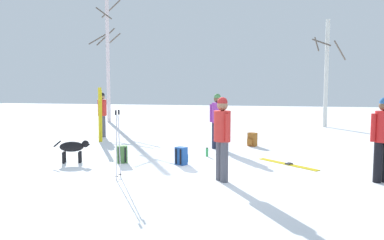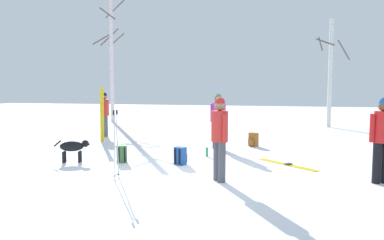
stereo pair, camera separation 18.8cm
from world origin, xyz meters
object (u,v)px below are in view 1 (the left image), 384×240
object	(u,v)px
dog	(74,148)
backpack_2	(252,140)
birch_tree_1	(326,72)
person_4	(102,111)
ski_pair_lying_0	(287,164)
backpack_1	(122,154)
ski_poles_0	(118,142)
person_1	(217,117)
person_0	(383,134)
ski_pair_planted_0	(100,115)
person_3	(222,133)
water_bottle_0	(207,152)
birch_tree_0	(108,57)
backpack_0	(181,156)

from	to	relation	value
dog	backpack_2	world-z (taller)	dog
dog	birch_tree_1	distance (m)	12.81
person_4	ski_pair_lying_0	bearing A→B (deg)	-28.52
birch_tree_1	backpack_1	bearing A→B (deg)	-121.71
ski_poles_0	birch_tree_1	size ratio (longest dim) A/B	0.28
person_1	backpack_2	bearing A→B (deg)	35.90
person_0	person_1	world-z (taller)	same
person_1	ski_pair_planted_0	distance (m)	4.25
person_1	person_3	world-z (taller)	same
person_4	person_3	bearing A→B (deg)	-45.96
person_4	dog	distance (m)	4.94
person_0	birch_tree_1	bearing A→B (deg)	88.45
person_1	ski_pair_planted_0	world-z (taller)	ski_pair_planted_0
dog	birch_tree_1	bearing A→B (deg)	54.20
backpack_2	ski_pair_planted_0	bearing A→B (deg)	-177.69
person_3	ski_poles_0	size ratio (longest dim) A/B	1.19
person_3	backpack_2	world-z (taller)	person_3
ski_pair_planted_0	ski_poles_0	size ratio (longest dim) A/B	1.32
water_bottle_0	birch_tree_1	xyz separation A→B (m)	(4.21, 8.66, 2.54)
ski_pair_lying_0	ski_poles_0	bearing A→B (deg)	-147.56
person_4	ski_poles_0	xyz separation A→B (m)	(3.32, -5.94, -0.21)
ski_poles_0	birch_tree_1	distance (m)	12.92
person_0	birch_tree_0	bearing A→B (deg)	135.92
person_0	birch_tree_1	size ratio (longest dim) A/B	0.34
ski_pair_planted_0	ski_pair_lying_0	xyz separation A→B (m)	(6.28, -2.46, -0.94)
dog	water_bottle_0	size ratio (longest dim) A/B	3.44
backpack_2	person_0	bearing A→B (deg)	-55.00
birch_tree_0	person_3	bearing A→B (deg)	-55.05
person_3	person_4	size ratio (longest dim) A/B	1.00
backpack_0	backpack_2	bearing A→B (deg)	64.62
person_1	backpack_0	xyz separation A→B (m)	(-0.51, -2.51, -0.77)
ski_pair_planted_0	ski_pair_lying_0	world-z (taller)	ski_pair_planted_0
dog	person_1	bearing A→B (deg)	41.55
person_4	birch_tree_1	distance (m)	10.62
dog	backpack_2	size ratio (longest dim) A/B	1.94
backpack_0	birch_tree_0	world-z (taller)	birch_tree_0
person_4	birch_tree_1	size ratio (longest dim) A/B	0.34
person_0	water_bottle_0	size ratio (longest dim) A/B	6.91
water_bottle_0	birch_tree_1	world-z (taller)	birch_tree_1
person_0	backpack_2	bearing A→B (deg)	125.00
person_4	water_bottle_0	bearing A→B (deg)	-33.52
person_1	backpack_2	distance (m)	1.49
ski_poles_0	water_bottle_0	world-z (taller)	ski_poles_0
backpack_1	person_3	bearing A→B (deg)	-24.37
backpack_2	ski_pair_lying_0	bearing A→B (deg)	-69.08
person_0	backpack_1	world-z (taller)	person_0
person_4	backpack_2	world-z (taller)	person_4
backpack_2	birch_tree_0	xyz separation A→B (m)	(-8.24, 6.68, 3.35)
dog	backpack_0	bearing A→B (deg)	7.60
backpack_2	water_bottle_0	world-z (taller)	backpack_2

